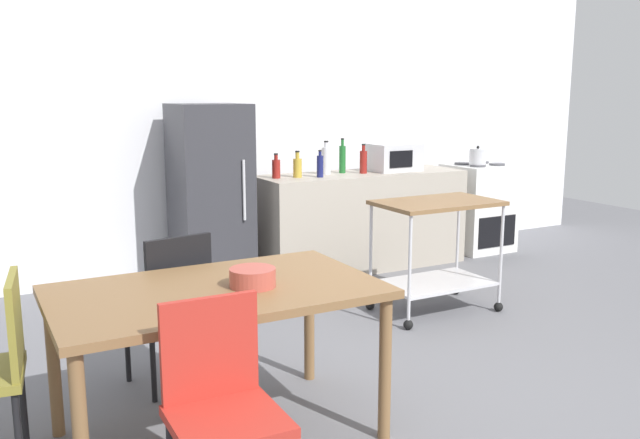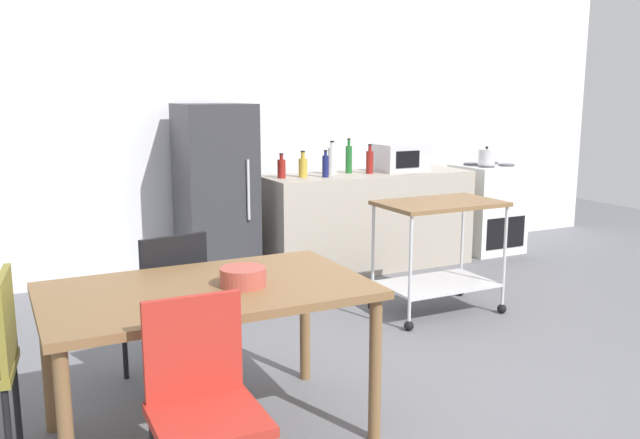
% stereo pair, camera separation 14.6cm
% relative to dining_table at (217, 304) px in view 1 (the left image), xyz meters
% --- Properties ---
extents(ground_plane, '(12.00, 12.00, 0.00)m').
position_rel_dining_table_xyz_m(ground_plane, '(1.41, -0.17, -0.67)').
color(ground_plane, slate).
extents(back_wall, '(8.40, 0.12, 2.90)m').
position_rel_dining_table_xyz_m(back_wall, '(1.41, 3.03, 0.78)').
color(back_wall, white).
rests_on(back_wall, ground_plane).
extents(kitchen_counter, '(2.00, 0.64, 0.90)m').
position_rel_dining_table_xyz_m(kitchen_counter, '(2.31, 2.43, -0.22)').
color(kitchen_counter, '#A89E8E').
rests_on(kitchen_counter, ground_plane).
extents(dining_table, '(1.50, 0.90, 0.75)m').
position_rel_dining_table_xyz_m(dining_table, '(0.00, 0.00, 0.00)').
color(dining_table, brown).
rests_on(dining_table, ground_plane).
extents(chair_red, '(0.41, 0.41, 0.89)m').
position_rel_dining_table_xyz_m(chair_red, '(-0.23, -0.67, -0.15)').
color(chair_red, '#B72D23').
rests_on(chair_red, ground_plane).
extents(chair_black, '(0.47, 0.47, 0.89)m').
position_rel_dining_table_xyz_m(chair_black, '(-0.04, 0.65, -0.15)').
color(chair_black, black).
rests_on(chair_black, ground_plane).
extents(stove_oven, '(0.60, 0.61, 0.92)m').
position_rel_dining_table_xyz_m(stove_oven, '(3.76, 2.45, -0.22)').
color(stove_oven, white).
rests_on(stove_oven, ground_plane).
extents(refrigerator, '(0.60, 0.63, 1.55)m').
position_rel_dining_table_xyz_m(refrigerator, '(0.86, 2.53, 0.10)').
color(refrigerator, '#333338').
rests_on(refrigerator, ground_plane).
extents(kitchen_cart, '(0.91, 0.57, 0.85)m').
position_rel_dining_table_xyz_m(kitchen_cart, '(2.10, 1.03, -0.10)').
color(kitchen_cart, brown).
rests_on(kitchen_cart, ground_plane).
extents(bottle_sesame_oil, '(0.07, 0.07, 0.22)m').
position_rel_dining_table_xyz_m(bottle_sesame_oil, '(1.44, 2.45, 0.32)').
color(bottle_sesame_oil, maroon).
rests_on(bottle_sesame_oil, kitchen_counter).
extents(bottle_hot_sauce, '(0.08, 0.08, 0.24)m').
position_rel_dining_table_xyz_m(bottle_hot_sauce, '(1.63, 2.42, 0.32)').
color(bottle_hot_sauce, gold).
rests_on(bottle_hot_sauce, kitchen_counter).
extents(bottle_soda, '(0.06, 0.06, 0.24)m').
position_rel_dining_table_xyz_m(bottle_soda, '(1.81, 2.33, 0.33)').
color(bottle_soda, navy).
rests_on(bottle_soda, kitchen_counter).
extents(bottle_sparkling_water, '(0.08, 0.08, 0.31)m').
position_rel_dining_table_xyz_m(bottle_sparkling_water, '(1.96, 2.49, 0.36)').
color(bottle_sparkling_water, silver).
rests_on(bottle_sparkling_water, kitchen_counter).
extents(bottle_olive_oil, '(0.06, 0.06, 0.32)m').
position_rel_dining_table_xyz_m(bottle_olive_oil, '(2.15, 2.52, 0.36)').
color(bottle_olive_oil, '#1E6628').
rests_on(bottle_olive_oil, kitchen_counter).
extents(bottle_wine, '(0.07, 0.07, 0.27)m').
position_rel_dining_table_xyz_m(bottle_wine, '(2.30, 2.40, 0.34)').
color(bottle_wine, maroon).
rests_on(bottle_wine, kitchen_counter).
extents(microwave, '(0.46, 0.35, 0.26)m').
position_rel_dining_table_xyz_m(microwave, '(2.67, 2.42, 0.36)').
color(microwave, silver).
rests_on(microwave, kitchen_counter).
extents(fruit_bowl, '(0.22, 0.22, 0.09)m').
position_rel_dining_table_xyz_m(fruit_bowl, '(0.16, -0.06, 0.12)').
color(fruit_bowl, '#B24C3F').
rests_on(fruit_bowl, dining_table).
extents(kettle, '(0.24, 0.17, 0.19)m').
position_rel_dining_table_xyz_m(kettle, '(3.64, 2.35, 0.33)').
color(kettle, silver).
rests_on(kettle, stove_oven).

